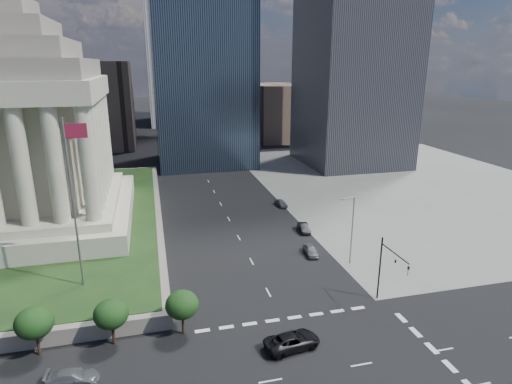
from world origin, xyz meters
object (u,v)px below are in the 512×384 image
object	(u,v)px
parked_sedan_mid	(304,228)
parked_sedan_far	(281,203)
traffic_signal_ne	(389,265)
pickup_truck	(292,341)
parked_sedan_near	(311,250)
street_lamp_north	(351,226)
war_memorial	(6,104)
suv_grey	(72,377)
flagpole	(74,196)

from	to	relation	value
parked_sedan_mid	parked_sedan_far	size ratio (longest dim) A/B	1.08
parked_sedan_mid	parked_sedan_far	distance (m)	13.81
traffic_signal_ne	pickup_truck	bearing A→B (deg)	-160.20
parked_sedan_near	parked_sedan_far	size ratio (longest dim) A/B	1.08
parked_sedan_mid	street_lamp_north	bearing A→B (deg)	-75.12
street_lamp_north	pickup_truck	xyz separation A→B (m)	(-13.92, -16.02, -4.87)
traffic_signal_ne	parked_sedan_far	bearing A→B (deg)	91.51
war_memorial	street_lamp_north	xyz separation A→B (m)	(47.33, -23.00, -15.74)
traffic_signal_ne	war_memorial	bearing A→B (deg)	143.58
traffic_signal_ne	street_lamp_north	distance (m)	11.34
war_memorial	suv_grey	xyz separation A→B (m)	(12.81, -39.03, -20.74)
traffic_signal_ne	parked_sedan_near	world-z (taller)	traffic_signal_ne
street_lamp_north	suv_grey	distance (m)	38.38
war_memorial	parked_sedan_far	xyz separation A→B (m)	(45.50, 3.71, -20.74)
flagpole	pickup_truck	world-z (taller)	flagpole
pickup_truck	suv_grey	size ratio (longest dim) A/B	1.26
street_lamp_north	parked_sedan_far	bearing A→B (deg)	93.92
suv_grey	parked_sedan_near	xyz separation A→B (m)	(30.27, 20.06, 0.05)
traffic_signal_ne	parked_sedan_mid	distance (m)	24.66
suv_grey	parked_sedan_near	size ratio (longest dim) A/B	1.10
war_memorial	flagpole	distance (m)	28.16
suv_grey	parked_sedan_far	distance (m)	53.81
flagpole	parked_sedan_near	bearing A→B (deg)	9.24
parked_sedan_near	parked_sedan_mid	xyz separation A→B (m)	(2.18, 8.86, -0.02)
flagpole	suv_grey	world-z (taller)	flagpole
war_memorial	street_lamp_north	bearing A→B (deg)	-25.92
parked_sedan_mid	flagpole	bearing A→B (deg)	-151.47
flagpole	traffic_signal_ne	bearing A→B (deg)	-16.71
war_memorial	parked_sedan_near	world-z (taller)	war_memorial
war_memorial	suv_grey	distance (m)	46.02
war_memorial	pickup_truck	size ratio (longest dim) A/B	6.81
flagpole	parked_sedan_near	size ratio (longest dim) A/B	4.81
traffic_signal_ne	flagpole	bearing A→B (deg)	163.29
flagpole	street_lamp_north	distance (m)	35.95
suv_grey	parked_sedan_mid	world-z (taller)	parked_sedan_mid
war_memorial	traffic_signal_ne	bearing A→B (deg)	-36.42
war_memorial	parked_sedan_far	size ratio (longest dim) A/B	10.13
street_lamp_north	suv_grey	size ratio (longest dim) A/B	2.19
war_memorial	parked_sedan_near	distance (m)	51.42
parked_sedan_near	street_lamp_north	bearing A→B (deg)	-38.11
parked_sedan_mid	parked_sedan_near	bearing A→B (deg)	-98.06
parked_sedan_mid	war_memorial	bearing A→B (deg)	173.16
flagpole	parked_sedan_near	xyz separation A→B (m)	(30.91, 5.03, -12.41)
pickup_truck	suv_grey	distance (m)	20.60
war_memorial	parked_sedan_mid	world-z (taller)	war_memorial
traffic_signal_ne	parked_sedan_mid	size ratio (longest dim) A/B	1.92
parked_sedan_mid	suv_grey	bearing A→B (deg)	-132.53
parked_sedan_near	parked_sedan_far	world-z (taller)	parked_sedan_near
street_lamp_north	parked_sedan_mid	world-z (taller)	street_lamp_north
traffic_signal_ne	pickup_truck	xyz separation A→B (m)	(-13.09, -4.71, -4.45)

